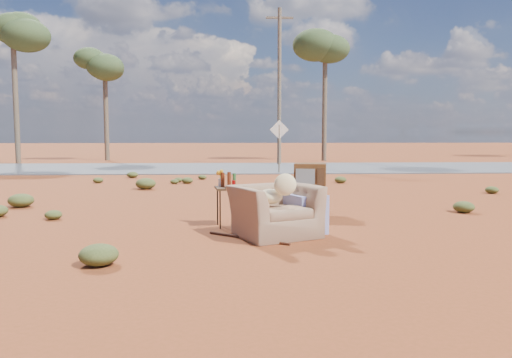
{
  "coord_description": "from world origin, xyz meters",
  "views": [
    {
      "loc": [
        -0.37,
        -8.44,
        1.7
      ],
      "look_at": [
        0.06,
        1.08,
        0.8
      ],
      "focal_mm": 35.0,
      "sensor_mm": 36.0,
      "label": 1
    }
  ],
  "objects": [
    {
      "name": "eucalyptus_near_left",
      "position": [
        -8.0,
        22.0,
        5.45
      ],
      "size": [
        3.2,
        3.2,
        6.6
      ],
      "color": "brown",
      "rests_on": "ground"
    },
    {
      "name": "eucalyptus_center",
      "position": [
        5.0,
        21.0,
        6.43
      ],
      "size": [
        3.2,
        3.2,
        7.6
      ],
      "color": "brown",
      "rests_on": "ground"
    },
    {
      "name": "tv_unit",
      "position": [
        1.23,
        1.88,
        0.78
      ],
      "size": [
        0.74,
        0.64,
        1.05
      ],
      "rotation": [
        0.0,
        0.0,
        -0.2
      ],
      "color": "black",
      "rests_on": "ground"
    },
    {
      "name": "armchair",
      "position": [
        0.4,
        -0.36,
        0.52
      ],
      "size": [
        1.67,
        1.5,
        1.12
      ],
      "rotation": [
        0.0,
        0.0,
        0.44
      ],
      "color": "#856248",
      "rests_on": "ground"
    },
    {
      "name": "utility_pole_center",
      "position": [
        2.0,
        17.5,
        4.15
      ],
      "size": [
        1.4,
        0.2,
        8.0
      ],
      "color": "brown",
      "rests_on": "ground"
    },
    {
      "name": "side_table",
      "position": [
        -0.48,
        0.49,
        0.74
      ],
      "size": [
        0.56,
        0.56,
        1.0
      ],
      "rotation": [
        0.0,
        0.0,
        0.15
      ],
      "color": "#3A2715",
      "rests_on": "ground"
    },
    {
      "name": "eucalyptus_left",
      "position": [
        -12.0,
        19.0,
        6.92
      ],
      "size": [
        3.2,
        3.2,
        8.1
      ],
      "color": "brown",
      "rests_on": "ground"
    },
    {
      "name": "road_sign",
      "position": [
        1.5,
        12.0,
        1.5
      ],
      "size": [
        0.78,
        0.06,
        2.19
      ],
      "color": "brown",
      "rests_on": "ground"
    },
    {
      "name": "rusty_bar",
      "position": [
        -0.15,
        -0.65,
        0.02
      ],
      "size": [
        1.26,
        0.99,
        0.04
      ],
      "primitive_type": "cylinder",
      "rotation": [
        0.0,
        1.57,
        -0.66
      ],
      "color": "#4D2214",
      "rests_on": "ground"
    },
    {
      "name": "scrub_patch",
      "position": [
        -0.82,
        4.41,
        0.14
      ],
      "size": [
        17.49,
        8.07,
        0.33
      ],
      "color": "#4C5625",
      "rests_on": "ground"
    },
    {
      "name": "highway",
      "position": [
        0.0,
        15.0,
        0.02
      ],
      "size": [
        140.0,
        7.0,
        0.04
      ],
      "primitive_type": "cube",
      "color": "#565659",
      "rests_on": "ground"
    },
    {
      "name": "ground",
      "position": [
        0.0,
        0.0,
        0.0
      ],
      "size": [
        140.0,
        140.0,
        0.0
      ],
      "primitive_type": "plane",
      "color": "maroon",
      "rests_on": "ground"
    }
  ]
}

